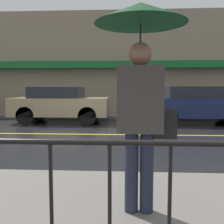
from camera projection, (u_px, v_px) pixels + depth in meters
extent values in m
plane|color=black|center=(84.00, 134.00, 8.13)|extent=(80.00, 80.00, 0.00)
cube|color=slate|center=(2.00, 216.00, 2.82)|extent=(28.00, 2.76, 0.13)
cube|color=slate|center=(100.00, 116.00, 12.90)|extent=(28.00, 1.71, 0.13)
cube|color=gold|center=(84.00, 134.00, 8.13)|extent=(25.20, 0.12, 0.01)
cube|color=gray|center=(102.00, 64.00, 13.65)|extent=(28.00, 0.30, 5.38)
cube|color=#196B2D|center=(101.00, 65.00, 13.24)|extent=(16.80, 0.55, 0.35)
cylinder|color=black|center=(52.00, 222.00, 1.59)|extent=(0.02, 0.02, 0.99)
cylinder|color=black|center=(110.00, 224.00, 1.57)|extent=(0.02, 0.02, 0.99)
cylinder|color=#23283D|center=(131.00, 172.00, 2.76)|extent=(0.14, 0.14, 0.86)
cylinder|color=#23283D|center=(147.00, 172.00, 2.75)|extent=(0.14, 0.14, 0.86)
cube|color=#47423D|center=(140.00, 99.00, 2.68)|extent=(0.46, 0.28, 0.68)
sphere|color=#9B684E|center=(140.00, 54.00, 2.64)|extent=(0.24, 0.24, 0.24)
cylinder|color=#262628|center=(140.00, 62.00, 2.64)|extent=(0.02, 0.02, 0.75)
cone|color=#144723|center=(141.00, 13.00, 2.60)|extent=(0.93, 0.93, 0.21)
cube|color=black|center=(164.00, 124.00, 2.69)|extent=(0.24, 0.12, 0.30)
cube|color=tan|center=(61.00, 106.00, 10.86)|extent=(3.92, 1.77, 0.73)
cube|color=#1E2328|center=(57.00, 92.00, 10.82)|extent=(2.04, 1.63, 0.44)
cylinder|color=black|center=(93.00, 112.00, 11.60)|extent=(0.72, 0.22, 0.72)
cylinder|color=black|center=(87.00, 116.00, 10.05)|extent=(0.72, 0.22, 0.72)
cylinder|color=black|center=(39.00, 112.00, 11.73)|extent=(0.72, 0.22, 0.72)
cylinder|color=black|center=(26.00, 116.00, 10.19)|extent=(0.72, 0.22, 0.72)
cube|color=#19234C|center=(198.00, 107.00, 10.54)|extent=(4.21, 1.95, 0.76)
cube|color=#1E2328|center=(194.00, 92.00, 10.50)|extent=(2.19, 1.79, 0.44)
cylinder|color=black|center=(223.00, 113.00, 11.36)|extent=(0.70, 0.22, 0.70)
cylinder|color=black|center=(162.00, 113.00, 11.51)|extent=(0.70, 0.22, 0.70)
cylinder|color=black|center=(168.00, 117.00, 9.79)|extent=(0.70, 0.22, 0.70)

